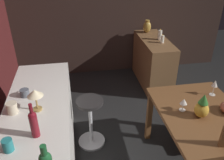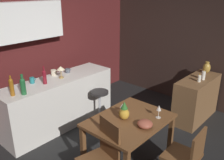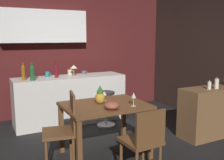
# 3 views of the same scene
# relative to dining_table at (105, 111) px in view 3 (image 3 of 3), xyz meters

# --- Properties ---
(ground_plane) EXTENTS (9.00, 9.00, 0.00)m
(ground_plane) POSITION_rel_dining_table_xyz_m (0.00, 0.23, -0.64)
(ground_plane) COLOR black
(wall_kitchen_back) EXTENTS (5.20, 0.33, 2.60)m
(wall_kitchen_back) POSITION_rel_dining_table_xyz_m (-0.06, 2.30, 0.77)
(wall_kitchen_back) COLOR #4C1919
(wall_kitchen_back) RESTS_ON ground_plane
(wall_side_right) EXTENTS (0.10, 4.40, 2.60)m
(wall_side_right) POSITION_rel_dining_table_xyz_m (2.55, 0.53, 0.66)
(wall_side_right) COLOR #33231E
(wall_side_right) RESTS_ON ground_plane
(dining_table) EXTENTS (1.12, 0.84, 0.74)m
(dining_table) POSITION_rel_dining_table_xyz_m (0.00, 0.00, 0.00)
(dining_table) COLOR brown
(dining_table) RESTS_ON ground_plane
(kitchen_counter) EXTENTS (2.10, 0.60, 0.90)m
(kitchen_counter) POSITION_rel_dining_table_xyz_m (0.03, 1.62, -0.19)
(kitchen_counter) COLOR silver
(kitchen_counter) RESTS_ON ground_plane
(sideboard_cabinet) EXTENTS (1.10, 0.44, 0.82)m
(sideboard_cabinet) POSITION_rel_dining_table_xyz_m (1.91, -0.13, -0.23)
(sideboard_cabinet) COLOR brown
(sideboard_cabinet) RESTS_ON ground_plane
(chair_near_window) EXTENTS (0.47, 0.47, 0.96)m
(chair_near_window) POSITION_rel_dining_table_xyz_m (-0.59, -0.06, -0.12)
(chair_near_window) COLOR brown
(chair_near_window) RESTS_ON ground_plane
(chair_by_doorway) EXTENTS (0.42, 0.42, 0.87)m
(chair_by_doorway) POSITION_rel_dining_table_xyz_m (0.10, -0.80, -0.15)
(chair_by_doorway) COLOR brown
(chair_by_doorway) RESTS_ON ground_plane
(bar_stool) EXTENTS (0.34, 0.34, 0.65)m
(bar_stool) POSITION_rel_dining_table_xyz_m (0.55, 1.10, -0.30)
(bar_stool) COLOR #262323
(bar_stool) RESTS_ON ground_plane
(wine_glass_left) EXTENTS (0.07, 0.07, 0.14)m
(wine_glass_left) POSITION_rel_dining_table_xyz_m (0.08, 0.18, 0.20)
(wine_glass_left) COLOR silver
(wine_glass_left) RESTS_ON dining_table
(wine_glass_right) EXTENTS (0.07, 0.07, 0.19)m
(wine_glass_right) POSITION_rel_dining_table_xyz_m (0.29, -0.27, 0.24)
(wine_glass_right) COLOR silver
(wine_glass_right) RESTS_ON dining_table
(pineapple_centerpiece) EXTENTS (0.14, 0.14, 0.26)m
(pineapple_centerpiece) POSITION_rel_dining_table_xyz_m (-0.04, 0.05, 0.21)
(pineapple_centerpiece) COLOR gold
(pineapple_centerpiece) RESTS_ON dining_table
(fruit_bowl) EXTENTS (0.20, 0.20, 0.10)m
(fruit_bowl) POSITION_rel_dining_table_xyz_m (-0.03, -0.27, 0.15)
(fruit_bowl) COLOR #9E4C38
(fruit_bowl) RESTS_ON dining_table
(wine_bottle_amber) EXTENTS (0.07, 0.07, 0.31)m
(wine_bottle_amber) POSITION_rel_dining_table_xyz_m (-0.82, 1.53, 0.40)
(wine_bottle_amber) COLOR #8C5114
(wine_bottle_amber) RESTS_ON kitchen_counter
(wine_bottle_ruby) EXTENTS (0.06, 0.06, 0.30)m
(wine_bottle_ruby) POSITION_rel_dining_table_xyz_m (-0.23, 1.58, 0.39)
(wine_bottle_ruby) COLOR maroon
(wine_bottle_ruby) RESTS_ON kitchen_counter
(wine_bottle_green) EXTENTS (0.08, 0.08, 0.31)m
(wine_bottle_green) POSITION_rel_dining_table_xyz_m (-0.69, 1.45, 0.40)
(wine_bottle_green) COLOR #1E592D
(wine_bottle_green) RESTS_ON kitchen_counter
(cup_cream) EXTENTS (0.13, 0.10, 0.10)m
(cup_cream) POSITION_rel_dining_table_xyz_m (0.11, 1.81, 0.31)
(cup_cream) COLOR beige
(cup_cream) RESTS_ON kitchen_counter
(cup_slate) EXTENTS (0.12, 0.09, 0.08)m
(cup_slate) POSITION_rel_dining_table_xyz_m (0.37, 1.74, 0.30)
(cup_slate) COLOR #515660
(cup_slate) RESTS_ON kitchen_counter
(cup_teal) EXTENTS (0.11, 0.08, 0.10)m
(cup_teal) POSITION_rel_dining_table_xyz_m (-0.36, 1.76, 0.31)
(cup_teal) COLOR teal
(cup_teal) RESTS_ON kitchen_counter
(counter_lamp) EXTENTS (0.14, 0.14, 0.21)m
(counter_lamp) POSITION_rel_dining_table_xyz_m (0.11, 1.60, 0.42)
(counter_lamp) COLOR #A58447
(counter_lamp) RESTS_ON kitchen_counter
(pillar_candle_tall) EXTENTS (0.06, 0.06, 0.15)m
(pillar_candle_tall) POSITION_rel_dining_table_xyz_m (1.75, -0.20, 0.24)
(pillar_candle_tall) COLOR white
(pillar_candle_tall) RESTS_ON sideboard_cabinet
(pillar_candle_short) EXTENTS (0.07, 0.07, 0.18)m
(pillar_candle_short) POSITION_rel_dining_table_xyz_m (1.90, -0.21, 0.26)
(pillar_candle_short) COLOR white
(pillar_candle_short) RESTS_ON sideboard_cabinet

